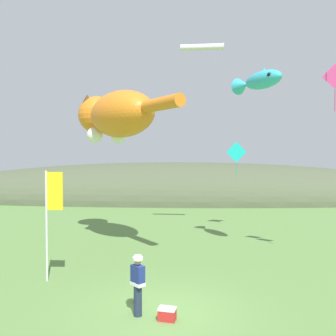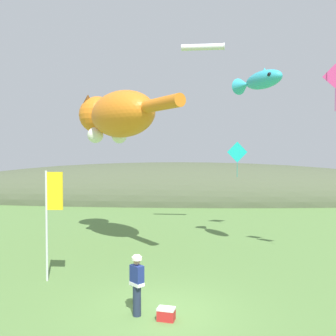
{
  "view_description": "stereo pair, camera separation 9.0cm",
  "coord_description": "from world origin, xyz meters",
  "px_view_note": "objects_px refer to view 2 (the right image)",
  "views": [
    {
      "loc": [
        0.6,
        -10.88,
        4.67
      ],
      "look_at": [
        0.0,
        4.0,
        4.14
      ],
      "focal_mm": 40.0,
      "sensor_mm": 36.0,
      "label": 1
    },
    {
      "loc": [
        0.69,
        -10.87,
        4.67
      ],
      "look_at": [
        0.0,
        4.0,
        4.14
      ],
      "focal_mm": 40.0,
      "sensor_mm": 36.0,
      "label": 2
    }
  ],
  "objects_px": {
    "festival_banner_pole": "(51,209)",
    "kite_giant_cat": "(116,116)",
    "kite_spool": "(137,299)",
    "kite_fish_windsock": "(259,81)",
    "festival_attendant": "(137,283)",
    "picnic_cooler": "(166,314)",
    "kite_tube_streamer": "(203,47)",
    "kite_diamond_pink": "(336,77)",
    "kite_diamond_teal": "(237,152)"
  },
  "relations": [
    {
      "from": "kite_spool",
      "to": "kite_fish_windsock",
      "type": "distance_m",
      "value": 10.93
    },
    {
      "from": "picnic_cooler",
      "to": "kite_diamond_teal",
      "type": "bearing_deg",
      "value": 73.8
    },
    {
      "from": "kite_spool",
      "to": "kite_diamond_teal",
      "type": "height_order",
      "value": "kite_diamond_teal"
    },
    {
      "from": "kite_tube_streamer",
      "to": "kite_giant_cat",
      "type": "bearing_deg",
      "value": -149.68
    },
    {
      "from": "kite_spool",
      "to": "kite_giant_cat",
      "type": "xyz_separation_m",
      "value": [
        -2.04,
        7.61,
        6.56
      ]
    },
    {
      "from": "kite_giant_cat",
      "to": "kite_spool",
      "type": "bearing_deg",
      "value": -74.96
    },
    {
      "from": "festival_attendant",
      "to": "kite_diamond_pink",
      "type": "xyz_separation_m",
      "value": [
        7.38,
        4.69,
        6.84
      ]
    },
    {
      "from": "kite_spool",
      "to": "festival_attendant",
      "type": "bearing_deg",
      "value": -82.08
    },
    {
      "from": "kite_tube_streamer",
      "to": "kite_diamond_pink",
      "type": "height_order",
      "value": "kite_tube_streamer"
    },
    {
      "from": "picnic_cooler",
      "to": "kite_tube_streamer",
      "type": "distance_m",
      "value": 15.81
    },
    {
      "from": "festival_banner_pole",
      "to": "kite_diamond_teal",
      "type": "height_order",
      "value": "kite_diamond_teal"
    },
    {
      "from": "festival_banner_pole",
      "to": "kite_diamond_pink",
      "type": "relative_size",
      "value": 2.15
    },
    {
      "from": "kite_spool",
      "to": "kite_fish_windsock",
      "type": "height_order",
      "value": "kite_fish_windsock"
    },
    {
      "from": "kite_fish_windsock",
      "to": "kite_tube_streamer",
      "type": "distance_m",
      "value": 5.84
    },
    {
      "from": "picnic_cooler",
      "to": "kite_giant_cat",
      "type": "distance_m",
      "value": 11.38
    },
    {
      "from": "kite_giant_cat",
      "to": "kite_diamond_pink",
      "type": "relative_size",
      "value": 4.02
    },
    {
      "from": "kite_giant_cat",
      "to": "kite_tube_streamer",
      "type": "height_order",
      "value": "kite_tube_streamer"
    },
    {
      "from": "festival_attendant",
      "to": "kite_diamond_teal",
      "type": "bearing_deg",
      "value": 69.95
    },
    {
      "from": "picnic_cooler",
      "to": "kite_diamond_pink",
      "type": "height_order",
      "value": "kite_diamond_pink"
    },
    {
      "from": "kite_tube_streamer",
      "to": "kite_diamond_teal",
      "type": "relative_size",
      "value": 1.15
    },
    {
      "from": "festival_attendant",
      "to": "kite_giant_cat",
      "type": "height_order",
      "value": "kite_giant_cat"
    },
    {
      "from": "festival_banner_pole",
      "to": "kite_giant_cat",
      "type": "relative_size",
      "value": 0.54
    },
    {
      "from": "festival_attendant",
      "to": "kite_tube_streamer",
      "type": "xyz_separation_m",
      "value": [
        2.42,
        11.26,
        9.94
      ]
    },
    {
      "from": "kite_diamond_teal",
      "to": "kite_spool",
      "type": "bearing_deg",
      "value": -112.14
    },
    {
      "from": "kite_fish_windsock",
      "to": "kite_spool",
      "type": "bearing_deg",
      "value": -130.2
    },
    {
      "from": "kite_tube_streamer",
      "to": "kite_diamond_pink",
      "type": "relative_size",
      "value": 1.32
    },
    {
      "from": "kite_spool",
      "to": "kite_diamond_pink",
      "type": "distance_m",
      "value": 11.36
    },
    {
      "from": "picnic_cooler",
      "to": "kite_tube_streamer",
      "type": "bearing_deg",
      "value": 82.3
    },
    {
      "from": "kite_spool",
      "to": "festival_banner_pole",
      "type": "xyz_separation_m",
      "value": [
        -3.43,
        1.88,
        2.55
      ]
    },
    {
      "from": "kite_diamond_pink",
      "to": "kite_diamond_teal",
      "type": "height_order",
      "value": "kite_diamond_pink"
    },
    {
      "from": "kite_spool",
      "to": "kite_giant_cat",
      "type": "relative_size",
      "value": 0.03
    },
    {
      "from": "festival_banner_pole",
      "to": "kite_fish_windsock",
      "type": "bearing_deg",
      "value": 25.07
    },
    {
      "from": "festival_banner_pole",
      "to": "kite_giant_cat",
      "type": "height_order",
      "value": "kite_giant_cat"
    },
    {
      "from": "kite_fish_windsock",
      "to": "festival_banner_pole",
      "type": "bearing_deg",
      "value": -154.93
    },
    {
      "from": "kite_fish_windsock",
      "to": "kite_diamond_teal",
      "type": "relative_size",
      "value": 1.4
    },
    {
      "from": "kite_fish_windsock",
      "to": "festival_attendant",
      "type": "bearing_deg",
      "value": -125.14
    },
    {
      "from": "picnic_cooler",
      "to": "kite_giant_cat",
      "type": "relative_size",
      "value": 0.07
    },
    {
      "from": "kite_giant_cat",
      "to": "kite_fish_windsock",
      "type": "distance_m",
      "value": 7.28
    },
    {
      "from": "picnic_cooler",
      "to": "kite_fish_windsock",
      "type": "bearing_deg",
      "value": 61.0
    },
    {
      "from": "picnic_cooler",
      "to": "festival_banner_pole",
      "type": "distance_m",
      "value": 5.95
    },
    {
      "from": "kite_giant_cat",
      "to": "kite_diamond_pink",
      "type": "bearing_deg",
      "value": -22.1
    },
    {
      "from": "kite_giant_cat",
      "to": "kite_diamond_pink",
      "type": "height_order",
      "value": "kite_diamond_pink"
    },
    {
      "from": "festival_attendant",
      "to": "kite_diamond_pink",
      "type": "height_order",
      "value": "kite_diamond_pink"
    },
    {
      "from": "kite_tube_streamer",
      "to": "festival_banner_pole",
      "type": "bearing_deg",
      "value": -125.38
    },
    {
      "from": "kite_diamond_pink",
      "to": "festival_banner_pole",
      "type": "bearing_deg",
      "value": -170.41
    },
    {
      "from": "festival_banner_pole",
      "to": "kite_diamond_teal",
      "type": "bearing_deg",
      "value": 50.05
    },
    {
      "from": "kite_tube_streamer",
      "to": "kite_diamond_pink",
      "type": "bearing_deg",
      "value": -52.92
    },
    {
      "from": "festival_attendant",
      "to": "kite_giant_cat",
      "type": "bearing_deg",
      "value": 104.25
    },
    {
      "from": "kite_giant_cat",
      "to": "kite_fish_windsock",
      "type": "relative_size",
      "value": 2.49
    },
    {
      "from": "kite_diamond_pink",
      "to": "kite_diamond_teal",
      "type": "xyz_separation_m",
      "value": [
        -2.8,
        7.88,
        -2.97
      ]
    }
  ]
}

